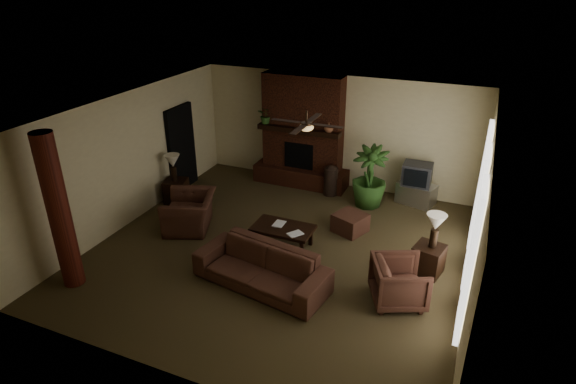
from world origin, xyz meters
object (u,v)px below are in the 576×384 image
at_px(armchair_right, 399,280).
at_px(floor_vase, 331,178).
at_px(coffee_table, 283,229).
at_px(ottoman, 350,223).
at_px(side_table_left, 176,191).
at_px(side_table_right, 428,259).
at_px(floor_plant, 368,189).
at_px(lamp_left, 173,163).
at_px(lamp_right, 436,225).
at_px(armchair_left, 189,207).
at_px(sofa, 261,262).
at_px(tv_stand, 416,194).
at_px(log_column, 59,213).

distance_m(armchair_right, floor_vase, 4.24).
distance_m(coffee_table, floor_vase, 2.65).
bearing_deg(ottoman, coffee_table, -134.92).
bearing_deg(side_table_left, armchair_right, -17.18).
distance_m(side_table_left, side_table_right, 5.98).
distance_m(floor_plant, lamp_left, 4.58).
bearing_deg(side_table_left, lamp_right, -6.28).
bearing_deg(armchair_left, side_table_left, -154.42).
bearing_deg(sofa, side_table_left, 156.03).
xyz_separation_m(tv_stand, lamp_right, (0.70, -2.78, 0.75)).
height_order(log_column, side_table_right, log_column).
bearing_deg(ottoman, log_column, -137.70).
height_order(ottoman, side_table_left, side_table_left).
bearing_deg(floor_vase, side_table_left, -151.19).
bearing_deg(armchair_left, sofa, 40.06).
height_order(tv_stand, floor_vase, floor_vase).
bearing_deg(ottoman, side_table_left, -176.90).
bearing_deg(sofa, armchair_left, 161.04).
bearing_deg(lamp_right, ottoman, 153.28).
bearing_deg(log_column, coffee_table, 41.21).
bearing_deg(lamp_right, log_column, -154.40).
height_order(ottoman, tv_stand, tv_stand).
bearing_deg(floor_plant, coffee_table, -114.63).
bearing_deg(coffee_table, floor_vase, 87.28).
distance_m(tv_stand, lamp_left, 5.75).
relative_size(log_column, floor_vase, 3.64).
bearing_deg(ottoman, lamp_right, -26.72).
bearing_deg(side_table_right, tv_stand, 103.29).
bearing_deg(armchair_left, coffee_table, 70.91).
bearing_deg(tv_stand, lamp_right, -59.97).
height_order(side_table_left, lamp_left, lamp_left).
distance_m(side_table_left, lamp_left, 0.73).
bearing_deg(side_table_left, lamp_left, -90.00).
bearing_deg(floor_plant, side_table_right, -53.20).
bearing_deg(side_table_right, armchair_left, -176.91).
bearing_deg(armchair_left, side_table_right, 71.63).
height_order(sofa, coffee_table, sofa).
xyz_separation_m(side_table_right, lamp_right, (0.04, 0.02, 0.73)).
height_order(ottoman, lamp_left, lamp_left).
relative_size(armchair_right, coffee_table, 0.72).
relative_size(sofa, tv_stand, 2.82).
xyz_separation_m(log_column, lamp_right, (5.78, 2.77, -0.40)).
distance_m(lamp_left, side_table_right, 6.02).
bearing_deg(ottoman, lamp_left, -176.63).
bearing_deg(floor_vase, floor_plant, -12.31).
relative_size(log_column, lamp_left, 4.31).
bearing_deg(side_table_left, floor_vase, 28.81).
height_order(armchair_left, side_table_right, armchair_left).
relative_size(armchair_right, floor_vase, 1.12).
relative_size(armchair_right, tv_stand, 1.01).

